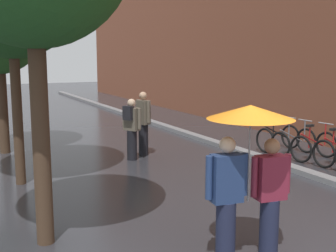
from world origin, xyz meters
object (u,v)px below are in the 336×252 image
parked_bicycle_4 (294,142)px  pedestrian_walking_far (143,123)px  parked_bicycle_3 (314,146)px  pedestrian_walking_midground (131,128)px  couple_under_umbrella (249,158)px  parked_bicycle_5 (278,138)px

parked_bicycle_4 → pedestrian_walking_far: bearing=153.4°
parked_bicycle_3 → pedestrian_walking_midground: pedestrian_walking_midground is taller
pedestrian_walking_midground → couple_under_umbrella: bearing=-96.9°
parked_bicycle_5 → pedestrian_walking_far: 3.90m
parked_bicycle_3 → parked_bicycle_4: size_ratio=1.01×
couple_under_umbrella → pedestrian_walking_midground: size_ratio=1.30×
couple_under_umbrella → parked_bicycle_5: bearing=46.1°
pedestrian_walking_far → parked_bicycle_4: bearing=-26.6°
couple_under_umbrella → pedestrian_walking_far: 6.41m
parked_bicycle_5 → couple_under_umbrella: (-4.89, -5.07, 1.01)m
pedestrian_walking_far → couple_under_umbrella: bearing=-100.9°
parked_bicycle_3 → pedestrian_walking_far: (-3.74, 2.52, 0.52)m
couple_under_umbrella → pedestrian_walking_far: couple_under_umbrella is taller
parked_bicycle_3 → parked_bicycle_4: (-0.07, 0.68, 0.00)m
parked_bicycle_3 → pedestrian_walking_far: bearing=146.0°
pedestrian_walking_midground → parked_bicycle_3: bearing=-26.9°
parked_bicycle_4 → couple_under_umbrella: couple_under_umbrella is taller
pedestrian_walking_midground → pedestrian_walking_far: pedestrian_walking_far is taller
parked_bicycle_3 → pedestrian_walking_far: size_ratio=0.66×
couple_under_umbrella → pedestrian_walking_far: (1.21, 6.27, -0.50)m
couple_under_umbrella → pedestrian_walking_midground: (0.71, 5.90, -0.53)m
parked_bicycle_3 → parked_bicycle_5: (-0.06, 1.32, 0.00)m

